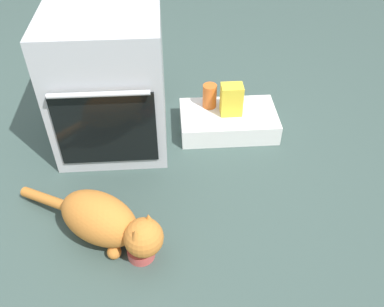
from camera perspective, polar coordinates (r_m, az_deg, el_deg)
name	(u,v)px	position (r m, az deg, el deg)	size (l,w,h in m)	color
ground	(113,190)	(2.12, -10.89, -5.02)	(8.00, 8.00, 0.00)	#384C47
oven	(109,81)	(2.22, -11.40, 9.83)	(0.57, 0.63, 0.74)	#B7BABF
pantry_cabinet	(228,121)	(2.42, 5.02, 4.49)	(0.55, 0.33, 0.12)	white
food_bowl	(141,251)	(1.83, -7.03, -13.21)	(0.12, 0.12, 0.07)	#C64C47
cat	(106,221)	(1.83, -11.72, -9.16)	(0.69, 0.49, 0.24)	#C6752D
snack_bag	(231,100)	(2.33, 5.46, 7.41)	(0.12, 0.09, 0.18)	yellow
sauce_jar	(210,96)	(2.39, 2.45, 7.94)	(0.08, 0.08, 0.14)	#D16023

